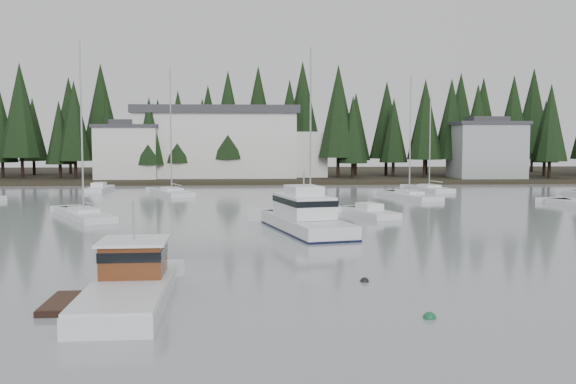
% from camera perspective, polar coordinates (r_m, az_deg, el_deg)
% --- Properties ---
extents(ground, '(260.00, 260.00, 0.00)m').
position_cam_1_polar(ground, '(18.79, -4.65, -13.67)').
color(ground, gray).
rests_on(ground, ground).
extents(far_shore_land, '(240.00, 54.00, 1.00)m').
position_cam_1_polar(far_shore_land, '(115.00, -3.39, 1.49)').
color(far_shore_land, black).
rests_on(far_shore_land, ground).
extents(conifer_treeline, '(200.00, 22.00, 20.00)m').
position_cam_1_polar(conifer_treeline, '(104.02, -3.42, 1.18)').
color(conifer_treeline, black).
rests_on(conifer_treeline, ground).
extents(house_west, '(9.54, 7.42, 8.75)m').
position_cam_1_polar(house_west, '(98.61, -13.99, 3.59)').
color(house_west, silver).
rests_on(house_west, ground).
extents(house_east_a, '(10.60, 8.48, 9.25)m').
position_cam_1_polar(house_east_a, '(102.22, 17.21, 3.69)').
color(house_east_a, '#999EA0').
rests_on(house_east_a, ground).
extents(harbor_inn, '(29.50, 11.50, 10.90)m').
position_cam_1_polar(harbor_inn, '(100.26, -5.14, 4.35)').
color(harbor_inn, silver).
rests_on(harbor_inn, ground).
extents(lobster_boat_brown, '(4.44, 8.40, 4.11)m').
position_cam_1_polar(lobster_boat_brown, '(24.36, -14.12, -8.44)').
color(lobster_boat_brown, silver).
rests_on(lobster_boat_brown, ground).
extents(cabin_cruiser_center, '(5.77, 11.21, 4.61)m').
position_cam_1_polar(cabin_cruiser_center, '(42.41, 1.55, -2.55)').
color(cabin_cruiser_center, silver).
rests_on(cabin_cruiser_center, ground).
extents(sailboat_0, '(4.90, 10.20, 13.38)m').
position_cam_1_polar(sailboat_0, '(68.99, 10.73, -0.46)').
color(sailboat_0, silver).
rests_on(sailboat_0, ground).
extents(sailboat_3, '(4.29, 8.46, 12.24)m').
position_cam_1_polar(sailboat_3, '(79.61, 12.44, 0.15)').
color(sailboat_3, silver).
rests_on(sailboat_3, ground).
extents(sailboat_5, '(6.12, 9.93, 14.63)m').
position_cam_1_polar(sailboat_5, '(73.48, -10.30, -0.15)').
color(sailboat_5, silver).
rests_on(sailboat_5, ground).
extents(sailboat_6, '(5.30, 9.41, 14.72)m').
position_cam_1_polar(sailboat_6, '(57.39, 2.00, -1.34)').
color(sailboat_6, silver).
rests_on(sailboat_6, ground).
extents(sailboat_7, '(6.87, 9.73, 14.22)m').
position_cam_1_polar(sailboat_7, '(52.44, -17.70, -2.09)').
color(sailboat_7, silver).
rests_on(sailboat_7, ground).
extents(runabout_1, '(4.07, 6.77, 1.42)m').
position_cam_1_polar(runabout_1, '(51.59, 7.25, -1.97)').
color(runabout_1, silver).
rests_on(runabout_1, ground).
extents(runabout_3, '(2.23, 6.47, 1.42)m').
position_cam_1_polar(runabout_3, '(80.89, -16.45, 0.18)').
color(runabout_3, silver).
rests_on(runabout_3, ground).
extents(mooring_buoy_green, '(0.44, 0.44, 0.44)m').
position_cam_1_polar(mooring_buoy_green, '(22.21, 12.47, -10.91)').
color(mooring_buoy_green, '#145933').
rests_on(mooring_buoy_green, ground).
extents(mooring_buoy_dark, '(0.38, 0.38, 0.38)m').
position_cam_1_polar(mooring_buoy_dark, '(27.36, 6.82, -7.92)').
color(mooring_buoy_dark, black).
rests_on(mooring_buoy_dark, ground).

